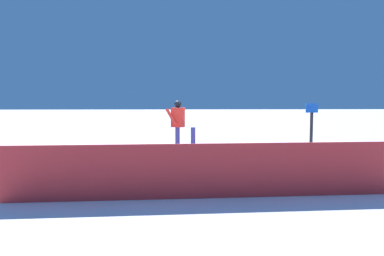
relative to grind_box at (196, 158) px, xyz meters
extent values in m
plane|color=white|center=(0.00, 0.00, -0.23)|extent=(120.00, 120.00, 0.00)
cube|color=#28252A|center=(0.00, 0.00, 0.00)|extent=(6.25, 0.88, 0.47)
cube|color=blue|center=(0.00, 0.00, -0.11)|extent=(6.26, 0.89, 0.11)
cube|color=gray|center=(0.00, 0.00, 0.26)|extent=(6.25, 0.94, 0.04)
cube|color=#BB3297|center=(0.33, 0.02, 0.29)|extent=(1.58, 0.59, 0.01)
cylinder|color=#3D4296|center=(0.57, -0.03, 0.62)|extent=(0.17, 0.17, 0.66)
cylinder|color=#3D4296|center=(0.09, 0.07, 0.62)|extent=(0.17, 0.17, 0.66)
cube|color=red|center=(0.56, -0.03, 1.25)|extent=(0.44, 0.32, 0.60)
sphere|color=black|center=(0.56, -0.03, 1.66)|extent=(0.22, 0.22, 0.22)
cylinder|color=red|center=(0.77, 0.09, 1.28)|extent=(0.36, 0.16, 0.52)
cylinder|color=red|center=(0.43, -0.17, 1.28)|extent=(0.25, 0.14, 0.55)
cube|color=red|center=(0.00, 3.80, 0.34)|extent=(8.19, 0.44, 1.14)
cylinder|color=#262628|center=(-3.79, -0.45, 0.57)|extent=(0.10, 0.10, 1.61)
cube|color=blue|center=(-3.79, -0.45, 1.53)|extent=(0.40, 0.04, 0.30)
camera|label=1|loc=(0.59, 11.21, 1.82)|focal=34.20mm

